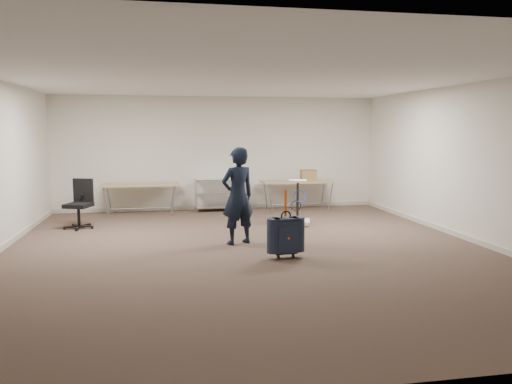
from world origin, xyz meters
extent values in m
plane|color=#433329|center=(0.00, 0.00, 0.00)|extent=(9.00, 9.00, 0.00)
plane|color=silver|center=(0.00, 4.50, 1.40)|extent=(8.00, 0.00, 8.00)
plane|color=silver|center=(0.00, -4.50, 1.40)|extent=(8.00, 0.00, 8.00)
plane|color=silver|center=(4.00, 0.00, 1.40)|extent=(0.00, 9.00, 9.00)
plane|color=white|center=(0.00, 0.00, 2.80)|extent=(8.00, 8.00, 0.00)
cube|color=beige|center=(0.00, 4.49, 0.05)|extent=(8.00, 0.02, 0.10)
cube|color=beige|center=(3.99, 0.00, 0.05)|extent=(0.02, 9.00, 0.10)
cube|color=#9A855E|center=(-1.90, 3.95, 0.71)|extent=(1.80, 0.75, 0.03)
cylinder|color=gray|center=(-1.90, 3.95, 0.15)|extent=(1.50, 0.02, 0.02)
cylinder|color=gray|center=(-2.65, 3.65, 0.35)|extent=(0.13, 0.04, 0.69)
cylinder|color=gray|center=(-1.15, 3.65, 0.35)|extent=(0.13, 0.04, 0.69)
cylinder|color=gray|center=(-2.65, 4.25, 0.35)|extent=(0.13, 0.04, 0.69)
cylinder|color=gray|center=(-1.15, 4.25, 0.35)|extent=(0.13, 0.04, 0.69)
cube|color=#9A855E|center=(1.90, 3.95, 0.71)|extent=(1.80, 0.75, 0.03)
cylinder|color=gray|center=(1.90, 3.95, 0.15)|extent=(1.50, 0.02, 0.02)
cylinder|color=gray|center=(1.15, 3.65, 0.35)|extent=(0.13, 0.04, 0.69)
cylinder|color=gray|center=(2.65, 3.65, 0.35)|extent=(0.13, 0.04, 0.69)
cylinder|color=gray|center=(1.15, 4.25, 0.35)|extent=(0.13, 0.04, 0.69)
cylinder|color=gray|center=(2.65, 4.25, 0.35)|extent=(0.13, 0.04, 0.69)
cylinder|color=silver|center=(-0.60, 3.98, 0.40)|extent=(0.02, 0.02, 0.80)
cylinder|color=silver|center=(0.60, 3.98, 0.40)|extent=(0.02, 0.02, 0.80)
cylinder|color=silver|center=(-0.60, 4.42, 0.40)|extent=(0.02, 0.02, 0.80)
cylinder|color=silver|center=(0.60, 4.42, 0.40)|extent=(0.02, 0.02, 0.80)
cube|color=silver|center=(0.00, 4.20, 0.10)|extent=(1.20, 0.45, 0.02)
cube|color=silver|center=(0.00, 4.20, 0.45)|extent=(1.20, 0.45, 0.02)
cube|color=silver|center=(0.00, 4.20, 0.78)|extent=(1.20, 0.45, 0.01)
imported|color=black|center=(-0.10, 0.55, 0.84)|extent=(0.72, 0.60, 1.69)
cube|color=black|center=(0.49, -0.58, 0.37)|extent=(0.41, 0.27, 0.53)
cube|color=black|center=(0.48, -0.55, 0.09)|extent=(0.37, 0.20, 0.03)
cylinder|color=black|center=(0.36, -0.59, 0.04)|extent=(0.03, 0.07, 0.07)
cylinder|color=black|center=(0.61, -0.56, 0.04)|extent=(0.03, 0.07, 0.07)
torus|color=black|center=(0.49, -0.58, 0.67)|extent=(0.17, 0.04, 0.17)
cube|color=#FB560D|center=(0.48, -0.55, 0.86)|extent=(0.04, 0.01, 0.41)
cylinder|color=black|center=(-3.06, 2.48, 0.05)|extent=(0.60, 0.60, 0.09)
cylinder|color=black|center=(-3.06, 2.48, 0.25)|extent=(0.06, 0.06, 0.40)
cube|color=black|center=(-3.06, 2.48, 0.47)|extent=(0.59, 0.59, 0.08)
cube|color=black|center=(-2.98, 2.69, 0.75)|extent=(0.42, 0.20, 0.48)
cube|color=#ECE8CB|center=(1.38, 2.06, 0.06)|extent=(0.64, 0.64, 0.08)
cylinder|color=black|center=(1.18, 1.85, 0.02)|extent=(0.06, 0.06, 0.04)
cylinder|color=black|center=(1.38, 2.11, 0.51)|extent=(0.05, 0.05, 0.82)
cube|color=#ECE8CB|center=(1.38, 2.06, 0.93)|extent=(0.43, 0.40, 0.04)
torus|color=#2344B0|center=(1.43, 1.97, 0.62)|extent=(0.28, 0.18, 0.25)
cube|color=#9D7849|center=(2.17, 3.94, 0.87)|extent=(0.38, 0.30, 0.27)
camera|label=1|loc=(-1.33, -7.91, 1.97)|focal=35.00mm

